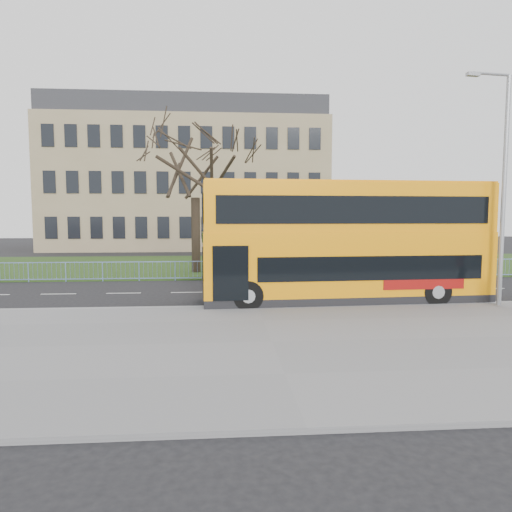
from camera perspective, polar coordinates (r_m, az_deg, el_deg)
The scene contains 9 objects.
ground at distance 19.57m, azimuth -0.22°, elevation -5.67°, with size 120.00×120.00×0.00m, color black.
pavement at distance 13.01m, azimuth 1.99°, elevation -10.88°, with size 80.00×10.50×0.12m, color slate.
kerb at distance 18.04m, azimuth 0.14°, elevation -6.36°, with size 80.00×0.20×0.14m, color gray.
grass_verge at distance 33.70m, azimuth -1.99°, elevation -1.12°, with size 80.00×15.40×0.08m, color #1E3914.
guard_railing at distance 26.00m, azimuth -1.28°, elevation -1.80°, with size 40.00×0.12×1.10m, color #6B87BE, non-canonical shape.
bare_tree at distance 29.30m, azimuth -7.60°, elevation 9.00°, with size 7.86×7.86×11.23m, color black, non-canonical shape.
civic_building at distance 54.41m, azimuth -8.27°, elevation 8.49°, with size 30.00×15.00×14.00m, color #8E7C5A.
yellow_bus at distance 19.40m, azimuth 11.10°, elevation 2.05°, with size 11.94×3.36×4.95m.
street_lamp at distance 20.22m, azimuth 28.38°, elevation 8.30°, with size 1.88×0.39×8.89m.
Camera 1 is at (-1.40, -19.18, 3.61)m, focal length 32.00 mm.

